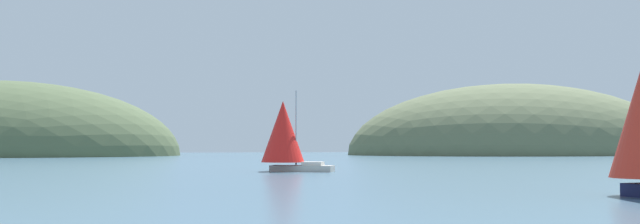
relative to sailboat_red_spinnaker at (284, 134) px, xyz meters
The scene contains 3 objects.
headland_right 106.11m from the sailboat_red_spinnaker, 54.27° to the left, with size 80.69×44.00×33.28m, color #5B6647.
headland_left 101.19m from the sailboat_red_spinnaker, 121.65° to the left, with size 74.51×44.00×31.87m, color #4C5B3D.
sailboat_red_spinnaker is the anchor object (origin of this frame).
Camera 1 is at (-7.27, -16.47, 2.76)m, focal length 38.06 mm.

